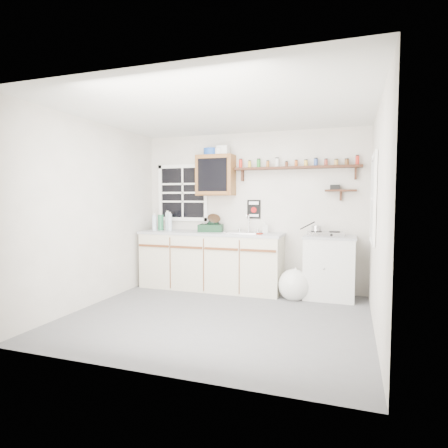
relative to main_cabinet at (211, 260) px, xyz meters
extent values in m
cube|color=#58575A|center=(0.58, -1.30, -0.47)|extent=(3.60, 3.20, 0.02)
cube|color=silver|center=(0.58, -1.30, 2.05)|extent=(3.60, 3.20, 0.02)
cube|color=#B5AFA3|center=(-1.23, -1.30, 0.79)|extent=(0.02, 3.20, 2.50)
cube|color=#B5AFA3|center=(2.40, -1.30, 0.79)|extent=(0.02, 3.20, 2.50)
cube|color=#B5AFA3|center=(0.58, 0.31, 0.79)|extent=(3.60, 0.02, 2.50)
cube|color=#B5AFA3|center=(0.58, -2.91, 0.79)|extent=(3.60, 0.02, 2.50)
cube|color=beige|center=(0.00, 0.00, -0.02)|extent=(2.27, 0.60, 0.88)
cube|color=#9C9EA4|center=(0.00, 0.00, 0.44)|extent=(2.31, 0.62, 0.04)
cube|color=brown|center=(-0.85, -0.31, 0.24)|extent=(0.53, 0.02, 0.03)
cube|color=brown|center=(-0.28, -0.31, 0.24)|extent=(0.53, 0.02, 0.03)
cube|color=brown|center=(0.28, -0.31, 0.24)|extent=(0.53, 0.02, 0.03)
cube|color=brown|center=(0.85, -0.31, 0.24)|extent=(0.53, 0.02, 0.03)
cube|color=silver|center=(1.83, 0.03, -0.02)|extent=(0.70, 0.55, 0.88)
cube|color=#9C9EA4|center=(1.83, 0.03, 0.43)|extent=(0.73, 0.57, 0.03)
cube|color=#B2B2B7|center=(0.53, 0.00, 0.46)|extent=(0.52, 0.44, 0.03)
cylinder|color=#B2B2B7|center=(0.58, 0.16, 0.60)|extent=(0.02, 0.02, 0.28)
cylinder|color=#B2B2B7|center=(0.58, 0.10, 0.73)|extent=(0.02, 0.14, 0.02)
cube|color=brown|center=(0.03, 0.15, 1.36)|extent=(0.60, 0.30, 0.65)
cube|color=black|center=(0.03, -0.01, 1.36)|extent=(0.48, 0.02, 0.52)
cylinder|color=#174098|center=(-0.05, 0.15, 1.74)|extent=(0.24, 0.24, 0.11)
cube|color=silver|center=(0.16, 0.15, 1.76)|extent=(0.18, 0.15, 0.14)
cylinder|color=silver|center=(0.10, 0.10, 1.74)|extent=(0.12, 0.12, 0.10)
cube|color=black|center=(1.31, 0.21, 1.46)|extent=(1.91, 0.18, 0.04)
cube|color=black|center=(0.45, 0.25, 1.36)|extent=(0.03, 0.10, 0.18)
cube|color=black|center=(2.17, 0.25, 1.36)|extent=(0.03, 0.10, 0.18)
cylinder|color=red|center=(0.43, 0.21, 1.54)|extent=(0.05, 0.05, 0.13)
cylinder|color=black|center=(0.43, 0.21, 1.61)|extent=(0.05, 0.05, 0.02)
cylinder|color=gold|center=(0.58, 0.21, 1.53)|extent=(0.05, 0.05, 0.10)
cylinder|color=black|center=(0.58, 0.21, 1.58)|extent=(0.04, 0.04, 0.02)
cylinder|color=#267226|center=(0.73, 0.21, 1.54)|extent=(0.06, 0.06, 0.12)
cylinder|color=black|center=(0.73, 0.21, 1.61)|extent=(0.05, 0.05, 0.02)
cylinder|color=#99591E|center=(0.87, 0.21, 1.52)|extent=(0.05, 0.05, 0.09)
cylinder|color=black|center=(0.87, 0.21, 1.58)|extent=(0.04, 0.04, 0.02)
cylinder|color=silver|center=(1.02, 0.21, 1.54)|extent=(0.06, 0.06, 0.13)
cylinder|color=black|center=(1.02, 0.21, 1.61)|extent=(0.05, 0.05, 0.02)
cylinder|color=#4C2614|center=(1.16, 0.21, 1.51)|extent=(0.04, 0.04, 0.07)
cylinder|color=black|center=(1.16, 0.21, 1.56)|extent=(0.04, 0.04, 0.02)
cylinder|color=#B24C19|center=(1.31, 0.21, 1.52)|extent=(0.05, 0.05, 0.09)
cylinder|color=black|center=(1.31, 0.21, 1.57)|extent=(0.04, 0.04, 0.02)
cylinder|color=gold|center=(1.46, 0.21, 1.52)|extent=(0.05, 0.05, 0.09)
cylinder|color=black|center=(1.46, 0.21, 1.57)|extent=(0.05, 0.05, 0.02)
cylinder|color=#334C8C|center=(1.60, 0.21, 1.53)|extent=(0.06, 0.06, 0.10)
cylinder|color=black|center=(1.60, 0.21, 1.59)|extent=(0.05, 0.05, 0.02)
cylinder|color=maroon|center=(1.75, 0.21, 1.52)|extent=(0.05, 0.05, 0.09)
cylinder|color=black|center=(1.75, 0.21, 1.57)|extent=(0.05, 0.05, 0.02)
cylinder|color=#BF8C3F|center=(1.89, 0.21, 1.52)|extent=(0.06, 0.06, 0.08)
cylinder|color=black|center=(1.89, 0.21, 1.56)|extent=(0.05, 0.05, 0.02)
cylinder|color=brown|center=(2.04, 0.21, 1.52)|extent=(0.06, 0.06, 0.08)
cylinder|color=black|center=(2.04, 0.21, 1.56)|extent=(0.05, 0.05, 0.02)
cylinder|color=red|center=(2.19, 0.21, 1.54)|extent=(0.05, 0.05, 0.13)
cylinder|color=black|center=(2.19, 0.21, 1.61)|extent=(0.05, 0.05, 0.02)
cube|color=black|center=(1.96, 0.22, 1.11)|extent=(0.45, 0.15, 0.03)
cube|color=black|center=(1.96, 0.26, 1.03)|extent=(0.03, 0.08, 0.14)
cube|color=black|center=(1.88, 0.22, 1.16)|extent=(0.14, 0.10, 0.07)
cube|color=black|center=(0.63, 0.29, 0.82)|extent=(0.22, 0.01, 0.30)
cube|color=white|center=(0.63, 0.28, 0.92)|extent=(0.16, 0.00, 0.05)
cylinder|color=#A50C0C|center=(0.63, 0.28, 0.81)|extent=(0.09, 0.01, 0.09)
cube|color=white|center=(0.63, 0.28, 0.72)|extent=(0.16, 0.00, 0.04)
cube|color=black|center=(-0.62, 0.29, 1.09)|extent=(0.85, 0.02, 0.90)
cube|color=white|center=(-0.62, 0.29, 1.09)|extent=(0.93, 0.03, 0.98)
cube|color=black|center=(2.37, -0.75, 0.99)|extent=(0.02, 0.70, 1.00)
cube|color=white|center=(2.37, -0.75, 0.99)|extent=(0.03, 0.78, 1.08)
cylinder|color=silver|center=(-0.99, -0.03, 0.59)|extent=(0.07, 0.07, 0.26)
cylinder|color=silver|center=(-0.99, -0.03, 0.73)|extent=(0.04, 0.04, 0.03)
cylinder|color=#226840|center=(-0.90, 0.02, 0.59)|extent=(0.09, 0.09, 0.26)
cylinder|color=silver|center=(-0.90, 0.02, 0.73)|extent=(0.05, 0.05, 0.03)
cylinder|color=silver|center=(-0.79, 0.06, 0.61)|extent=(0.07, 0.07, 0.30)
cylinder|color=silver|center=(-0.79, 0.06, 0.77)|extent=(0.04, 0.04, 0.03)
cylinder|color=silver|center=(-0.72, -0.01, 0.60)|extent=(0.08, 0.08, 0.28)
cylinder|color=silver|center=(-0.72, -0.01, 0.75)|extent=(0.04, 0.04, 0.03)
cube|color=black|center=(-0.02, 0.06, 0.52)|extent=(0.44, 0.36, 0.12)
cylinder|color=#B2B2B7|center=(0.03, 0.06, 0.63)|extent=(0.31, 0.32, 0.23)
imported|color=white|center=(0.86, 0.10, 0.55)|extent=(0.11, 0.11, 0.19)
cube|color=maroon|center=(0.81, -0.13, 0.47)|extent=(0.13, 0.11, 0.02)
cube|color=#B2B2B7|center=(1.77, 0.01, 0.48)|extent=(0.54, 0.33, 0.06)
cylinder|color=black|center=(1.64, 0.01, 0.52)|extent=(0.16, 0.16, 0.01)
cylinder|color=black|center=(1.90, 0.01, 0.52)|extent=(0.16, 0.16, 0.01)
cylinder|color=#B2B2B7|center=(1.64, 0.01, 0.56)|extent=(0.14, 0.14, 0.09)
cylinder|color=black|center=(1.51, 0.07, 0.59)|extent=(0.24, 0.16, 0.14)
ellipsoid|color=silver|center=(1.36, -0.20, -0.26)|extent=(0.43, 0.39, 0.45)
cone|color=silver|center=(1.38, -0.20, -0.05)|extent=(0.12, 0.12, 0.12)
camera|label=1|loc=(2.12, -5.55, 0.99)|focal=30.00mm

